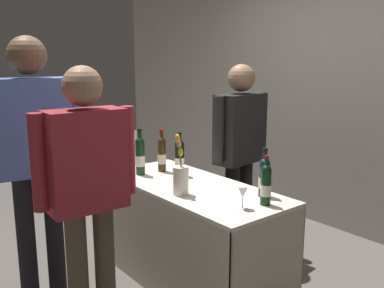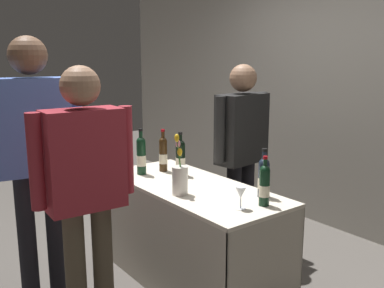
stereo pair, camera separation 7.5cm
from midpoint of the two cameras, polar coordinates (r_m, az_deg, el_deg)
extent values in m
plane|color=#514C47|center=(3.36, 0.67, -17.87)|extent=(12.00, 12.00, 0.00)
cube|color=#9E998E|center=(4.27, 20.28, 9.09)|extent=(7.15, 0.12, 3.03)
cube|color=beige|center=(3.06, 0.71, -5.74)|extent=(1.48, 0.65, 0.02)
cube|color=#ABA392|center=(3.02, -4.20, -13.63)|extent=(1.48, 0.01, 0.73)
cube|color=#ABA392|center=(3.38, 5.01, -10.82)|extent=(1.48, 0.01, 0.73)
cube|color=#ABA392|center=(3.75, -6.29, -8.52)|extent=(0.01, 0.65, 0.73)
cube|color=#ABA392|center=(2.71, 10.70, -16.96)|extent=(0.01, 0.65, 0.73)
cylinder|color=black|center=(3.28, -0.88, -2.13)|extent=(0.07, 0.07, 0.24)
sphere|color=black|center=(3.26, -0.89, -0.09)|extent=(0.07, 0.07, 0.07)
cylinder|color=black|center=(3.25, -0.89, 0.59)|extent=(0.03, 0.03, 0.08)
cylinder|color=black|center=(3.24, -0.90, 1.43)|extent=(0.03, 0.03, 0.02)
cylinder|color=beige|center=(3.29, -0.88, -2.46)|extent=(0.07, 0.07, 0.08)
cylinder|color=#38230F|center=(3.41, -3.22, -1.63)|extent=(0.07, 0.07, 0.24)
sphere|color=#38230F|center=(3.38, -3.25, 0.36)|extent=(0.06, 0.06, 0.06)
cylinder|color=#38230F|center=(3.37, -3.25, 1.01)|extent=(0.03, 0.03, 0.08)
cylinder|color=maroon|center=(3.36, -3.26, 1.82)|extent=(0.03, 0.03, 0.02)
cylinder|color=beige|center=(3.41, -3.22, -1.95)|extent=(0.07, 0.07, 0.08)
cylinder|color=#192333|center=(2.83, 10.24, -4.79)|extent=(0.07, 0.07, 0.22)
sphere|color=#192333|center=(2.80, 10.33, -2.62)|extent=(0.07, 0.07, 0.07)
cylinder|color=#192333|center=(2.79, 10.36, -1.80)|extent=(0.03, 0.03, 0.08)
cylinder|color=black|center=(2.78, 10.39, -0.79)|extent=(0.04, 0.04, 0.02)
cylinder|color=beige|center=(2.83, 10.23, -5.13)|extent=(0.07, 0.07, 0.07)
cylinder|color=black|center=(2.67, 10.40, -5.77)|extent=(0.06, 0.06, 0.22)
sphere|color=black|center=(2.64, 10.49, -3.46)|extent=(0.06, 0.06, 0.06)
cylinder|color=black|center=(2.63, 10.51, -2.72)|extent=(0.02, 0.02, 0.07)
cylinder|color=maroon|center=(2.62, 10.55, -1.78)|extent=(0.03, 0.03, 0.02)
cylinder|color=beige|center=(2.68, 10.38, -6.13)|extent=(0.07, 0.07, 0.07)
cylinder|color=black|center=(3.33, -6.12, -1.85)|extent=(0.07, 0.07, 0.26)
sphere|color=black|center=(3.30, -6.16, 0.34)|extent=(0.07, 0.07, 0.07)
cylinder|color=black|center=(3.29, -6.18, 1.03)|extent=(0.03, 0.03, 0.08)
cylinder|color=black|center=(3.28, -6.20, 1.89)|extent=(0.03, 0.03, 0.02)
cylinder|color=beige|center=(3.33, -6.11, -2.19)|extent=(0.07, 0.07, 0.08)
cylinder|color=silver|center=(2.63, 7.27, -8.48)|extent=(0.07, 0.07, 0.00)
cylinder|color=silver|center=(2.62, 7.29, -7.82)|extent=(0.01, 0.01, 0.06)
cone|color=silver|center=(2.60, 7.33, -6.42)|extent=(0.07, 0.07, 0.07)
cylinder|color=silver|center=(2.84, -0.86, -4.89)|extent=(0.11, 0.11, 0.19)
cylinder|color=#38722D|center=(2.81, -0.84, -2.98)|extent=(0.02, 0.02, 0.20)
ellipsoid|color=gold|center=(2.78, -0.86, -1.08)|extent=(0.03, 0.03, 0.05)
cylinder|color=#38722D|center=(2.79, -0.93, -2.09)|extent=(0.03, 0.03, 0.29)
ellipsoid|color=gold|center=(2.76, -1.26, 0.82)|extent=(0.03, 0.03, 0.05)
cylinder|color=#38722D|center=(2.82, -0.84, -2.38)|extent=(0.01, 0.04, 0.25)
ellipsoid|color=pink|center=(2.78, -1.10, 0.02)|extent=(0.03, 0.03, 0.05)
cylinder|color=black|center=(3.74, 7.84, -8.09)|extent=(0.12, 0.12, 0.79)
cylinder|color=black|center=(3.61, 6.12, -8.78)|extent=(0.12, 0.12, 0.79)
cube|color=black|center=(3.50, 7.27, 2.05)|extent=(0.26, 0.47, 0.56)
sphere|color=#8C664C|center=(3.46, 7.44, 8.70)|extent=(0.22, 0.22, 0.22)
cylinder|color=black|center=(3.71, 9.85, 2.86)|extent=(0.08, 0.08, 0.52)
cylinder|color=black|center=(3.30, 4.37, 1.90)|extent=(0.08, 0.08, 0.52)
cylinder|color=#4C4233|center=(2.68, -14.37, -16.63)|extent=(0.12, 0.12, 0.80)
cylinder|color=#4C4233|center=(2.73, -10.92, -15.88)|extent=(0.12, 0.12, 0.80)
cube|color=maroon|center=(2.46, -13.33, -2.02)|extent=(0.23, 0.44, 0.57)
sphere|color=#8C664C|center=(2.40, -13.79, 7.54)|extent=(0.22, 0.22, 0.22)
cylinder|color=maroon|center=(2.38, -19.22, -2.27)|extent=(0.08, 0.08, 0.52)
cylinder|color=maroon|center=(2.56, -7.90, -0.78)|extent=(0.08, 0.08, 0.52)
cylinder|color=black|center=(3.16, -20.44, -11.67)|extent=(0.12, 0.12, 0.89)
cylinder|color=black|center=(3.18, -17.06, -11.28)|extent=(0.12, 0.12, 0.89)
cube|color=#4C6BB7|center=(2.96, -19.70, 2.19)|extent=(0.29, 0.51, 0.63)
sphere|color=brown|center=(2.92, -20.31, 11.01)|extent=(0.24, 0.24, 0.24)
cylinder|color=#4C6BB7|center=(3.00, -14.38, 3.12)|extent=(0.08, 0.08, 0.58)
camera|label=1|loc=(0.04, -89.28, 0.15)|focal=40.11mm
camera|label=2|loc=(0.04, 90.72, -0.15)|focal=40.11mm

